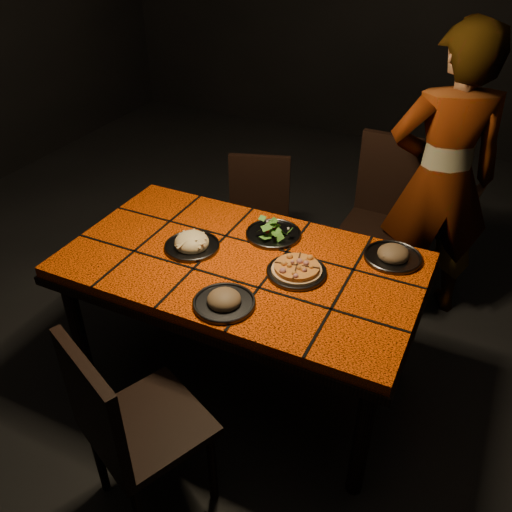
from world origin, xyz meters
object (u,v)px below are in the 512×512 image
at_px(diner, 441,181).
at_px(chair_far_right, 387,212).
at_px(chair_near, 126,423).
at_px(chair_far_left, 257,215).
at_px(dining_table, 241,274).
at_px(plate_pizza, 297,270).
at_px(plate_pasta, 192,244).

bearing_deg(diner, chair_far_right, -26.67).
height_order(chair_near, chair_far_left, chair_near).
bearing_deg(chair_near, dining_table, -69.44).
xyz_separation_m(chair_far_right, plate_pizza, (-0.17, -1.02, 0.19)).
bearing_deg(chair_far_left, chair_near, -99.69).
height_order(dining_table, plate_pizza, plate_pizza).
distance_m(chair_far_left, plate_pizza, 1.04).
height_order(chair_far_left, chair_far_right, chair_far_right).
xyz_separation_m(chair_near, plate_pizza, (0.32, 0.84, 0.25)).
relative_size(dining_table, diner, 0.97).
relative_size(chair_near, diner, 0.54).
bearing_deg(chair_far_right, plate_pasta, -121.85).
bearing_deg(chair_near, diner, -87.54).
xyz_separation_m(chair_near, chair_far_right, (0.49, 1.86, 0.05)).
relative_size(dining_table, plate_pasta, 6.24).
relative_size(chair_far_left, plate_pasta, 3.18).
height_order(dining_table, chair_far_left, chair_far_left).
relative_size(diner, plate_pizza, 6.34).
xyz_separation_m(chair_far_left, diner, (1.01, 0.19, 0.37)).
distance_m(dining_table, diner, 1.24).
height_order(diner, plate_pizza, diner).
distance_m(chair_near, chair_far_right, 1.92).
distance_m(chair_far_right, plate_pasta, 1.26).
xyz_separation_m(dining_table, chair_far_right, (0.43, 1.03, -0.10)).
relative_size(chair_far_right, diner, 0.60).
height_order(dining_table, chair_far_right, chair_far_right).
distance_m(dining_table, chair_far_right, 1.12).
xyz_separation_m(diner, plate_pizza, (-0.43, -1.01, -0.07)).
bearing_deg(diner, plate_pasta, 23.23).
bearing_deg(diner, chair_far_left, -13.65).
relative_size(chair_far_left, diner, 0.49).
bearing_deg(plate_pasta, chair_far_right, 56.67).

